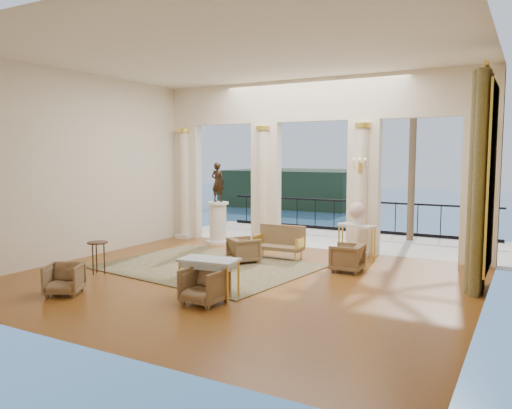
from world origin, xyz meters
The scene contains 23 objects.
floor centered at (0.00, 0.00, 0.00)m, with size 9.00×9.00×0.00m, color #53290A.
room_walls centered at (0.00, -1.12, 2.88)m, with size 9.00×9.00×9.00m.
arcade centered at (0.00, 3.82, 2.58)m, with size 9.00×0.56×4.50m.
terrace centered at (0.00, 5.80, -0.05)m, with size 10.00×3.60×0.10m, color #A79D8D.
balustrade centered at (0.00, 7.40, 0.41)m, with size 9.00×0.06×1.03m.
palm_tree centered at (2.00, 6.60, 4.09)m, with size 2.00×2.00×4.50m.
headland centered at (-30.00, 70.00, -3.00)m, with size 22.00×18.00×6.00m, color black.
sea centered at (0.00, 60.00, -6.00)m, with size 160.00×160.00×0.00m, color #2F658F.
curtain centered at (4.28, 1.50, 2.02)m, with size 0.33×1.40×4.09m.
window_frame centered at (4.47, 1.50, 2.10)m, with size 0.04×1.60×3.40m, color #EDCB4E.
wall_sconce centered at (1.40, 3.51, 2.23)m, with size 0.30×0.11×0.33m.
rug centered at (-1.23, 0.69, 0.01)m, with size 4.45×3.46×0.02m, color #272D15.
armchair_a centered at (-2.21, -2.42, 0.31)m, with size 0.60×0.56×0.62m, color #4A351F.
armchair_b centered at (0.34, -1.66, 0.34)m, with size 0.66×0.62×0.68m, color #4A351F.
armchair_c centered at (1.68, 1.80, 0.33)m, with size 0.65×0.60×0.66m, color #4A351F.
armchair_d centered at (-0.74, 1.49, 0.33)m, with size 0.63×0.59×0.65m, color #4A351F.
settee centered at (-0.23, 2.39, 0.40)m, with size 1.23×0.57×0.80m.
game_table centered at (0.21, -1.32, 0.63)m, with size 1.08×0.68×0.70m.
pedestal centered at (-2.65, 3.29, 0.58)m, with size 0.65×0.65×1.20m.
statue centered at (-2.65, 3.29, 1.75)m, with size 0.41×0.27×1.11m, color black.
console_table centered at (1.50, 3.05, 0.72)m, with size 0.98×0.62×0.87m.
urn centered at (1.50, 3.05, 1.17)m, with size 0.40×0.40×0.53m.
side_table centered at (-2.86, -1.00, 0.59)m, with size 0.42×0.42×0.69m.
Camera 1 is at (5.13, -8.46, 2.52)m, focal length 35.00 mm.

